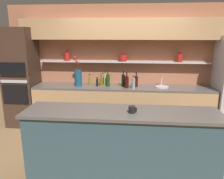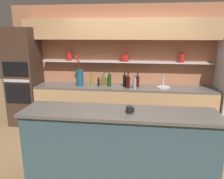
% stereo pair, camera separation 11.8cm
% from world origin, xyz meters
% --- Properties ---
extents(ground_plane, '(12.00, 12.00, 0.00)m').
position_xyz_m(ground_plane, '(0.00, 0.00, 0.00)').
color(ground_plane, olive).
extents(back_wall_unit, '(5.20, 0.44, 2.60)m').
position_xyz_m(back_wall_unit, '(-0.00, 1.53, 1.55)').
color(back_wall_unit, '#A86647').
rests_on(back_wall_unit, ground_plane).
extents(back_counter_unit, '(3.73, 0.62, 0.92)m').
position_xyz_m(back_counter_unit, '(-0.07, 1.24, 0.46)').
color(back_counter_unit, tan).
rests_on(back_counter_unit, ground_plane).
extents(island_counter, '(2.57, 0.61, 1.02)m').
position_xyz_m(island_counter, '(0.00, -0.55, 0.51)').
color(island_counter, '#334C56').
rests_on(island_counter, ground_plane).
extents(oven_tower, '(0.64, 0.64, 2.13)m').
position_xyz_m(oven_tower, '(-2.28, 1.24, 1.06)').
color(oven_tower, '#3D281E').
rests_on(oven_tower, ground_plane).
extents(flower_vase, '(0.17, 0.18, 0.63)m').
position_xyz_m(flower_vase, '(-1.01, 1.20, 1.11)').
color(flower_vase, navy).
rests_on(flower_vase, back_counter_unit).
extents(sink_fixture, '(0.28, 0.28, 0.25)m').
position_xyz_m(sink_fixture, '(0.75, 1.25, 0.95)').
color(sink_fixture, '#B7B7BC').
rests_on(sink_fixture, back_counter_unit).
extents(bottle_spirit_0, '(0.06, 0.06, 0.28)m').
position_xyz_m(bottle_spirit_0, '(-0.45, 1.34, 1.04)').
color(bottle_spirit_0, tan).
rests_on(bottle_spirit_0, back_counter_unit).
extents(bottle_oil_1, '(0.05, 0.05, 0.24)m').
position_xyz_m(bottle_oil_1, '(-0.78, 1.31, 1.02)').
color(bottle_oil_1, olive).
rests_on(bottle_oil_1, back_counter_unit).
extents(bottle_wine_2, '(0.08, 0.08, 0.34)m').
position_xyz_m(bottle_wine_2, '(-0.38, 1.23, 1.05)').
color(bottle_wine_2, '#193814').
rests_on(bottle_wine_2, back_counter_unit).
extents(bottle_sauce_3, '(0.06, 0.06, 0.20)m').
position_xyz_m(bottle_sauce_3, '(-0.02, 1.31, 1.00)').
color(bottle_sauce_3, maroon).
rests_on(bottle_sauce_3, back_counter_unit).
extents(bottle_wine_4, '(0.07, 0.07, 0.34)m').
position_xyz_m(bottle_wine_4, '(-0.06, 1.23, 1.05)').
color(bottle_wine_4, black).
rests_on(bottle_wine_4, back_counter_unit).
extents(bottle_wine_5, '(0.08, 0.08, 0.31)m').
position_xyz_m(bottle_wine_5, '(0.21, 1.24, 1.04)').
color(bottle_wine_5, '#380C0C').
rests_on(bottle_wine_5, back_counter_unit).
extents(bottle_spirit_6, '(0.07, 0.07, 0.24)m').
position_xyz_m(bottle_spirit_6, '(-0.51, 1.42, 1.02)').
color(bottle_spirit_6, gray).
rests_on(bottle_spirit_6, back_counter_unit).
extents(bottle_spirit_7, '(0.07, 0.07, 0.27)m').
position_xyz_m(bottle_spirit_7, '(0.16, 1.07, 1.03)').
color(bottle_spirit_7, gray).
rests_on(bottle_spirit_7, back_counter_unit).
extents(bottle_oil_8, '(0.07, 0.07, 0.22)m').
position_xyz_m(bottle_oil_8, '(-0.53, 1.30, 1.01)').
color(bottle_oil_8, brown).
rests_on(bottle_oil_8, back_counter_unit).
extents(bottle_wine_9, '(0.08, 0.08, 0.33)m').
position_xyz_m(bottle_wine_9, '(0.02, 1.11, 1.04)').
color(bottle_wine_9, '#380C0C').
rests_on(bottle_wine_9, back_counter_unit).
extents(bottle_sauce_10, '(0.05, 0.05, 0.19)m').
position_xyz_m(bottle_sauce_10, '(-0.60, 1.21, 1.00)').
color(bottle_sauce_10, black).
rests_on(bottle_sauce_10, back_counter_unit).
extents(coffee_mug, '(0.11, 0.09, 0.09)m').
position_xyz_m(coffee_mug, '(0.13, -0.60, 1.06)').
color(coffee_mug, black).
rests_on(coffee_mug, island_counter).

